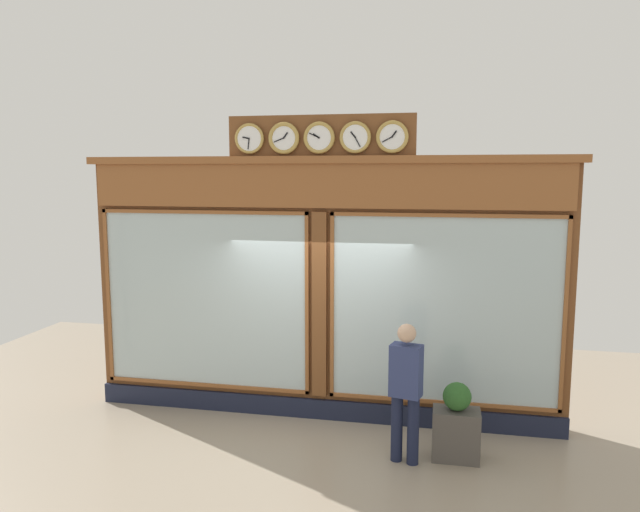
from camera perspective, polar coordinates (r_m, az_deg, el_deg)
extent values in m
cube|color=brown|center=(8.34, 0.20, -3.48)|extent=(6.59, 0.30, 3.55)
cube|color=#191E33|center=(8.65, -0.03, -14.37)|extent=(6.59, 0.08, 0.28)
cube|color=brown|center=(7.99, -0.06, 6.71)|extent=(6.45, 0.08, 0.59)
cube|color=brown|center=(8.01, -0.03, 9.17)|extent=(6.72, 0.20, 0.10)
cube|color=silver|center=(8.05, 11.76, -5.10)|extent=(2.94, 0.02, 2.46)
cube|color=brown|center=(7.85, 12.02, 3.82)|extent=(3.04, 0.04, 0.05)
cube|color=brown|center=(8.40, 11.52, -13.50)|extent=(3.04, 0.04, 0.05)
cube|color=brown|center=(8.19, 22.34, -5.32)|extent=(0.05, 0.04, 2.56)
cube|color=brown|center=(8.16, 1.16, -4.77)|extent=(0.05, 0.04, 2.56)
cube|color=silver|center=(8.69, -10.92, -4.13)|extent=(2.94, 0.02, 2.46)
cube|color=brown|center=(8.50, -11.19, 4.14)|extent=(3.04, 0.04, 0.05)
cube|color=brown|center=(9.01, -10.76, -11.98)|extent=(3.04, 0.04, 0.05)
cube|color=brown|center=(9.34, -19.51, -3.61)|extent=(0.05, 0.04, 2.56)
cube|color=brown|center=(8.23, -1.25, -4.67)|extent=(0.05, 0.04, 2.56)
cube|color=brown|center=(8.19, -0.04, -4.71)|extent=(0.20, 0.10, 2.56)
cube|color=brown|center=(8.06, 0.03, 11.18)|extent=(2.52, 0.06, 0.61)
cylinder|color=white|center=(7.85, 6.91, 11.22)|extent=(0.34, 0.02, 0.34)
torus|color=#B79347|center=(7.84, 6.91, 11.22)|extent=(0.42, 0.05, 0.42)
cube|color=black|center=(7.83, 7.10, 11.49)|extent=(0.07, 0.01, 0.09)
cube|color=black|center=(7.84, 6.42, 10.99)|extent=(0.13, 0.01, 0.08)
sphere|color=black|center=(7.83, 6.90, 11.22)|extent=(0.02, 0.02, 0.02)
cylinder|color=white|center=(7.90, 3.38, 11.24)|extent=(0.34, 0.02, 0.34)
torus|color=#B79347|center=(7.90, 3.38, 11.24)|extent=(0.41, 0.05, 0.41)
cube|color=black|center=(7.89, 3.15, 11.50)|extent=(0.07, 0.01, 0.08)
cube|color=black|center=(7.88, 3.61, 10.79)|extent=(0.08, 0.01, 0.13)
sphere|color=black|center=(7.88, 3.36, 11.24)|extent=(0.02, 0.02, 0.02)
cylinder|color=white|center=(7.98, -0.09, 11.22)|extent=(0.34, 0.02, 0.34)
torus|color=#B79347|center=(7.98, -0.09, 11.22)|extent=(0.42, 0.05, 0.42)
cube|color=black|center=(7.98, -0.39, 11.40)|extent=(0.09, 0.01, 0.06)
cube|color=black|center=(7.98, -0.58, 11.43)|extent=(0.14, 0.01, 0.07)
sphere|color=black|center=(7.96, -0.11, 11.22)|extent=(0.02, 0.02, 0.02)
cylinder|color=white|center=(8.09, -3.47, 11.16)|extent=(0.34, 0.02, 0.34)
torus|color=#B79347|center=(8.09, -3.48, 11.16)|extent=(0.42, 0.06, 0.42)
cube|color=black|center=(8.07, -3.31, 11.43)|extent=(0.07, 0.01, 0.08)
cube|color=black|center=(8.09, -3.97, 10.97)|extent=(0.14, 0.01, 0.06)
sphere|color=black|center=(8.07, -3.51, 11.16)|extent=(0.02, 0.02, 0.02)
cylinder|color=white|center=(8.23, -6.76, 11.06)|extent=(0.34, 0.02, 0.34)
torus|color=#B79347|center=(8.22, -6.76, 11.06)|extent=(0.41, 0.04, 0.41)
cube|color=black|center=(8.23, -7.09, 11.12)|extent=(0.09, 0.01, 0.04)
cube|color=black|center=(8.21, -6.84, 10.57)|extent=(0.03, 0.01, 0.14)
sphere|color=black|center=(8.21, -6.79, 11.07)|extent=(0.02, 0.02, 0.02)
cylinder|color=#191E38|center=(7.47, 7.34, -15.92)|extent=(0.14, 0.14, 0.82)
cylinder|color=#191E38|center=(7.41, 8.86, -16.13)|extent=(0.14, 0.14, 0.82)
cube|color=navy|center=(7.18, 8.21, -10.77)|extent=(0.40, 0.30, 0.62)
sphere|color=tan|center=(7.05, 8.28, -7.30)|extent=(0.22, 0.22, 0.22)
cube|color=#4C4742|center=(7.66, 12.83, -16.26)|extent=(0.56, 0.36, 0.61)
sphere|color=#285623|center=(7.48, 12.94, -12.93)|extent=(0.34, 0.34, 0.34)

